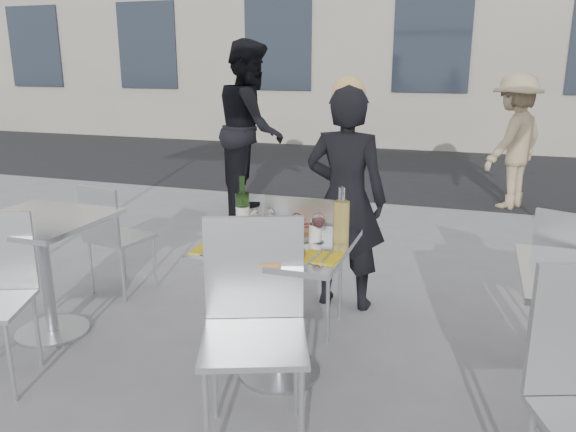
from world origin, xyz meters
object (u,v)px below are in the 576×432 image
(main_table, at_px, (279,281))
(pedestrian_a, at_px, (251,129))
(side_chair_lfar, at_px, (111,231))
(chair_near, at_px, (254,312))
(pedestrian_b, at_px, (514,142))
(pizza_near, at_px, (270,253))
(carafe, at_px, (341,221))
(wineglass_red_a, at_px, (296,222))
(sugar_shaker, at_px, (315,232))
(wineglass_white_a, at_px, (255,218))
(side_table_left, at_px, (43,251))
(napkin_right, at_px, (320,257))
(pizza_far, at_px, (294,229))
(wineglass_white_b, at_px, (270,217))
(salad_plate, at_px, (281,233))
(napkin_left, at_px, (213,249))
(wineglass_red_b, at_px, (318,222))
(chair_far, at_px, (303,252))
(woman_diner, at_px, (346,199))
(wine_bottle, at_px, (243,208))

(main_table, xyz_separation_m, pedestrian_a, (-1.43, 3.16, 0.40))
(side_chair_lfar, distance_m, pedestrian_a, 2.54)
(chair_near, relative_size, pedestrian_b, 0.64)
(pizza_near, relative_size, carafe, 1.18)
(main_table, relative_size, wineglass_red_a, 4.76)
(sugar_shaker, bearing_deg, wineglass_white_a, -172.61)
(side_table_left, xyz_separation_m, napkin_right, (1.76, -0.15, 0.21))
(pizza_far, height_order, napkin_right, pizza_far)
(side_table_left, distance_m, napkin_right, 1.78)
(sugar_shaker, bearing_deg, pizza_far, 140.33)
(wineglass_white_b, bearing_deg, salad_plate, -21.79)
(pedestrian_b, bearing_deg, wineglass_white_a, 10.87)
(side_table_left, distance_m, sugar_shaker, 1.69)
(pizza_far, bearing_deg, side_table_left, -172.56)
(wineglass_white_b, bearing_deg, wineglass_red_a, -17.48)
(chair_near, xyz_separation_m, pedestrian_a, (-1.48, 3.63, 0.36))
(carafe, distance_m, napkin_right, 0.26)
(main_table, distance_m, wineglass_red_a, 0.33)
(pedestrian_b, bearing_deg, napkin_left, 10.32)
(side_chair_lfar, relative_size, napkin_left, 4.07)
(wineglass_red_b, relative_size, napkin_right, 0.79)
(wineglass_white_a, bearing_deg, pedestrian_b, 71.19)
(wineglass_white_b, bearing_deg, pedestrian_b, 71.82)
(chair_near, distance_m, napkin_left, 0.45)
(chair_far, relative_size, chair_near, 0.91)
(chair_far, distance_m, side_chair_lfar, 1.48)
(pizza_far, height_order, wineglass_red_a, wineglass_red_a)
(chair_far, height_order, pizza_far, chair_far)
(woman_diner, bearing_deg, wineglass_red_a, 90.50)
(carafe, relative_size, wineglass_red_b, 1.84)
(pedestrian_b, distance_m, wineglass_white_a, 4.53)
(side_table_left, relative_size, napkin_right, 3.74)
(pizza_near, relative_size, sugar_shaker, 3.20)
(wineglass_white_a, bearing_deg, main_table, -13.16)
(carafe, bearing_deg, wine_bottle, 170.80)
(side_chair_lfar, height_order, wine_bottle, wine_bottle)
(side_table_left, distance_m, pedestrian_b, 5.17)
(salad_plate, height_order, napkin_right, salad_plate)
(wineglass_white_a, distance_m, wineglass_white_b, 0.08)
(chair_near, relative_size, wineglass_red_a, 6.23)
(side_table_left, bearing_deg, pedestrian_a, 88.73)
(main_table, bearing_deg, wineglass_red_b, 18.41)
(wineglass_white_b, bearing_deg, wine_bottle, 152.87)
(side_table_left, relative_size, chair_near, 0.76)
(main_table, distance_m, carafe, 0.45)
(main_table, bearing_deg, side_table_left, 180.00)
(chair_near, height_order, pedestrian_a, pedestrian_a)
(side_table_left, xyz_separation_m, side_chair_lfar, (0.01, 0.66, -0.06))
(carafe, xyz_separation_m, wineglass_red_a, (-0.22, -0.06, -0.01))
(pizza_far, relative_size, wine_bottle, 1.05)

